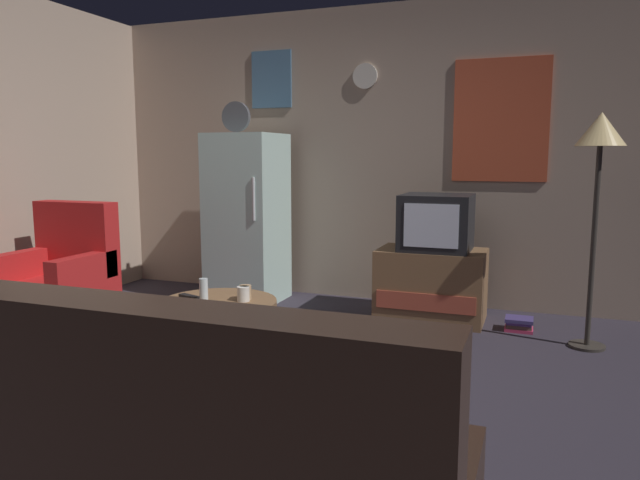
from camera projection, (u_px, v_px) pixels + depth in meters
ground_plane at (248, 396)px, 3.24m from camera, size 12.00×12.00×0.00m
wall_with_art at (371, 155)px, 5.33m from camera, size 5.20×0.12×2.61m
fridge at (247, 218)px, 5.29m from camera, size 0.60×0.62×1.77m
tv_stand at (431, 285)px, 4.73m from camera, size 0.84×0.53×0.57m
crt_tv at (436, 222)px, 4.65m from camera, size 0.54×0.51×0.44m
standing_lamp at (600, 148)px, 3.88m from camera, size 0.32×0.32×1.59m
coffee_table at (219, 334)px, 3.65m from camera, size 0.72×0.72×0.43m
wine_glass at (204, 291)px, 3.56m from camera, size 0.05×0.05×0.15m
mug_ceramic_white at (243, 294)px, 3.61m from camera, size 0.08×0.08×0.09m
mug_ceramic_tan at (245, 292)px, 3.65m from camera, size 0.08×0.08×0.09m
remote_control at (189, 297)px, 3.68m from camera, size 0.16×0.09×0.02m
armchair at (60, 287)px, 4.41m from camera, size 0.68×0.68×0.96m
couch at (194, 474)px, 1.86m from camera, size 1.70×0.80×0.92m
book_stack at (519, 324)px, 4.44m from camera, size 0.20×0.17×0.10m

